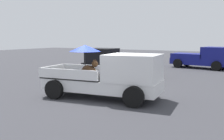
% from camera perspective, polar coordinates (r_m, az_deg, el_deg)
% --- Properties ---
extents(ground_plane, '(80.00, 80.00, 0.00)m').
position_cam_1_polar(ground_plane, '(11.30, -2.19, -6.04)').
color(ground_plane, '#38383D').
extents(pickup_truck_main, '(5.25, 2.79, 2.26)m').
position_cam_1_polar(pickup_truck_main, '(10.93, -0.10, -1.27)').
color(pickup_truck_main, black).
rests_on(pickup_truck_main, ground).
extents(pickup_truck_red, '(5.02, 2.73, 1.80)m').
position_cam_1_polar(pickup_truck_red, '(22.99, 19.30, 2.51)').
color(pickup_truck_red, black).
rests_on(pickup_truck_red, ground).
extents(pickup_truck_far, '(4.89, 2.36, 1.80)m').
position_cam_1_polar(pickup_truck_far, '(18.04, 0.59, 1.74)').
color(pickup_truck_far, black).
rests_on(pickup_truck_far, ground).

